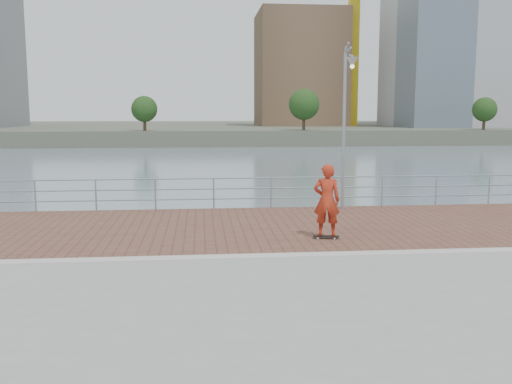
{
  "coord_description": "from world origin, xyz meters",
  "views": [
    {
      "loc": [
        -1.48,
        -13.12,
        3.45
      ],
      "look_at": [
        0.0,
        2.0,
        1.3
      ],
      "focal_mm": 40.0,
      "sensor_mm": 36.0,
      "label": 1
    }
  ],
  "objects": [
    {
      "name": "skateboarder",
      "position": [
        1.9,
        1.8,
        1.08
      ],
      "size": [
        0.79,
        0.59,
        1.96
      ],
      "primitive_type": "imported",
      "rotation": [
        0.0,
        0.0,
        2.96
      ],
      "color": "#AB2B16",
      "rests_on": "skateboard"
    },
    {
      "name": "brick_lane",
      "position": [
        0.0,
        3.6,
        0.01
      ],
      "size": [
        40.0,
        6.8,
        0.02
      ],
      "primitive_type": "cube",
      "color": "brown",
      "rests_on": "seawall"
    },
    {
      "name": "far_shore",
      "position": [
        0.0,
        122.5,
        -0.75
      ],
      "size": [
        320.0,
        95.0,
        2.5
      ],
      "primitive_type": "cube",
      "color": "#4C5142",
      "rests_on": "ground"
    },
    {
      "name": "skyline",
      "position": [
        33.79,
        104.46,
        25.02
      ],
      "size": [
        233.0,
        41.0,
        71.02
      ],
      "color": "#ADA38E",
      "rests_on": "far_shore"
    },
    {
      "name": "skateboard",
      "position": [
        1.9,
        1.8,
        0.08
      ],
      "size": [
        0.72,
        0.31,
        0.08
      ],
      "rotation": [
        0.0,
        0.0,
        -0.18
      ],
      "color": "black",
      "rests_on": "brick_lane"
    },
    {
      "name": "water",
      "position": [
        0.0,
        0.0,
        -2.0
      ],
      "size": [
        400.0,
        400.0,
        0.0
      ],
      "primitive_type": "plane",
      "color": "slate",
      "rests_on": "ground"
    },
    {
      "name": "street_lamp",
      "position": [
        3.53,
        6.1,
        3.91
      ],
      "size": [
        0.4,
        1.17,
        5.5
      ],
      "color": "gray",
      "rests_on": "brick_lane"
    },
    {
      "name": "guardrail",
      "position": [
        0.0,
        7.0,
        0.69
      ],
      "size": [
        39.06,
        0.06,
        1.13
      ],
      "color": "#8C9EA8",
      "rests_on": "brick_lane"
    },
    {
      "name": "shoreline_trees",
      "position": [
        9.36,
        77.0,
        4.23
      ],
      "size": [
        169.6,
        5.15,
        6.87
      ],
      "color": "#473323",
      "rests_on": "far_shore"
    },
    {
      "name": "curb",
      "position": [
        0.0,
        0.0,
        0.03
      ],
      "size": [
        40.0,
        0.4,
        0.06
      ],
      "primitive_type": "cube",
      "color": "#B7B5AD",
      "rests_on": "seawall"
    }
  ]
}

